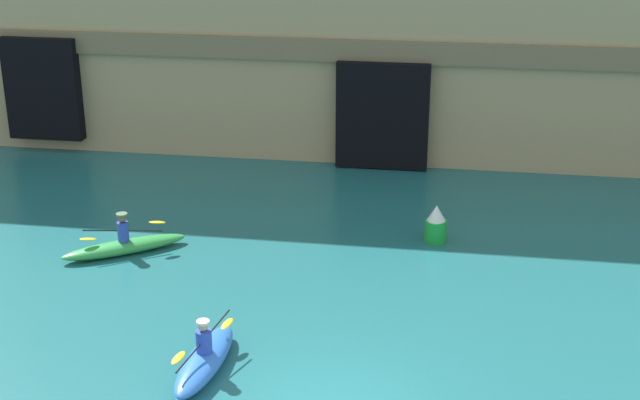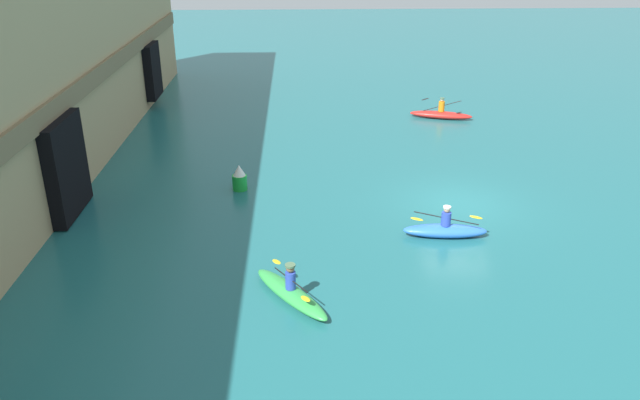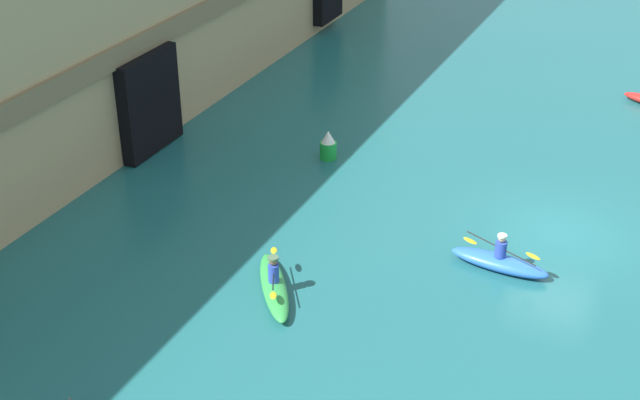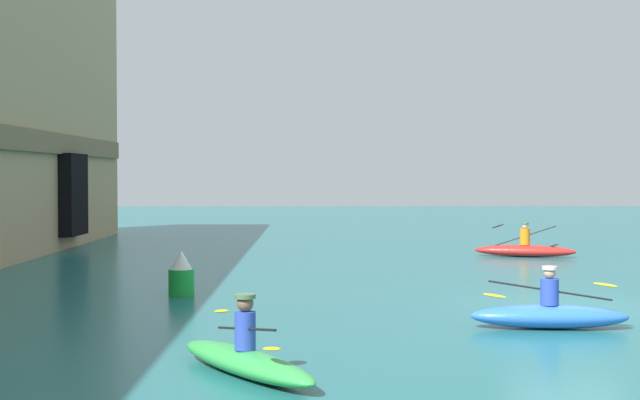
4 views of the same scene
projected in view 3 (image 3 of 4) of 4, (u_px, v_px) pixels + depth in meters
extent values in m
plane|color=#1E6066|center=(560.00, 233.00, 27.16)|extent=(120.00, 120.00, 0.00)
cube|color=#79674A|center=(155.00, 37.00, 31.15)|extent=(45.05, 0.24, 0.74)
cube|color=black|center=(147.00, 103.00, 31.40)|extent=(3.09, 0.70, 3.59)
ellipsoid|color=green|center=(274.00, 287.00, 24.35)|extent=(3.11, 2.46, 0.36)
cylinder|color=#2D47B7|center=(274.00, 273.00, 24.13)|extent=(0.30, 0.30, 0.53)
sphere|color=brown|center=(273.00, 261.00, 23.94)|extent=(0.24, 0.24, 0.24)
cylinder|color=#4C6B4C|center=(273.00, 258.00, 23.89)|extent=(0.30, 0.30, 0.06)
cylinder|color=black|center=(274.00, 272.00, 24.12)|extent=(1.86, 0.96, 0.32)
ellipsoid|color=yellow|center=(274.00, 250.00, 24.85)|extent=(0.48, 0.36, 0.11)
ellipsoid|color=yellow|center=(273.00, 295.00, 23.38)|extent=(0.48, 0.36, 0.11)
ellipsoid|color=blue|center=(499.00, 263.00, 25.33)|extent=(0.94, 2.92, 0.43)
cylinder|color=#2D47B7|center=(501.00, 249.00, 25.10)|extent=(0.33, 0.33, 0.48)
sphere|color=tan|center=(502.00, 239.00, 24.93)|extent=(0.22, 0.22, 0.22)
cylinder|color=silver|center=(502.00, 236.00, 24.89)|extent=(0.27, 0.27, 0.06)
cylinder|color=black|center=(501.00, 248.00, 25.09)|extent=(0.56, 2.15, 0.32)
ellipsoid|color=yellow|center=(470.00, 241.00, 25.69)|extent=(0.28, 0.47, 0.11)
ellipsoid|color=yellow|center=(533.00, 256.00, 24.49)|extent=(0.28, 0.47, 0.11)
cylinder|color=green|center=(328.00, 150.00, 31.52)|extent=(0.60, 0.60, 0.62)
cone|color=white|center=(328.00, 137.00, 31.27)|extent=(0.51, 0.51, 0.44)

